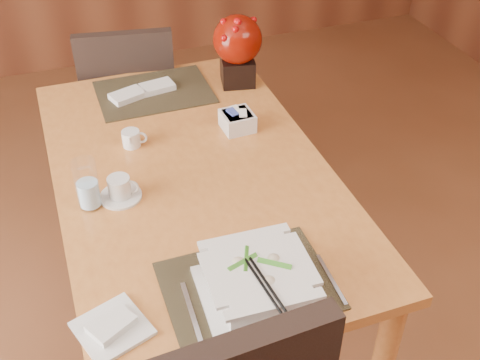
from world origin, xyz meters
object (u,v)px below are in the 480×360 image
object	(u,v)px
water_glass	(87,184)
bread_plate	(112,328)
coffee_cup	(120,189)
berry_decor	(238,46)
dining_table	(193,192)
far_chair	(131,103)
creamer_jug	(131,138)
soup_setting	(258,284)
sugar_caddy	(237,121)

from	to	relation	value
water_glass	bread_plate	distance (m)	0.51
coffee_cup	berry_decor	world-z (taller)	berry_decor
dining_table	far_chair	size ratio (longest dim) A/B	1.62
far_chair	bread_plate	bearing A→B (deg)	87.45
creamer_jug	far_chair	distance (m)	0.73
coffee_cup	berry_decor	distance (m)	0.84
soup_setting	bread_plate	xyz separation A→B (m)	(-0.38, 0.03, -0.05)
far_chair	dining_table	bearing A→B (deg)	103.13
creamer_jug	berry_decor	world-z (taller)	berry_decor
soup_setting	creamer_jug	xyz separation A→B (m)	(-0.17, 0.81, -0.03)
dining_table	water_glass	size ratio (longest dim) A/B	8.89
dining_table	coffee_cup	size ratio (longest dim) A/B	11.17
coffee_cup	sugar_caddy	distance (m)	0.54
coffee_cup	water_glass	world-z (taller)	water_glass
berry_decor	creamer_jug	bearing A→B (deg)	-148.93
coffee_cup	far_chair	distance (m)	1.00
dining_table	sugar_caddy	world-z (taller)	sugar_caddy
dining_table	far_chair	bearing A→B (deg)	93.37
berry_decor	dining_table	bearing A→B (deg)	-123.85
dining_table	soup_setting	world-z (taller)	soup_setting
soup_setting	dining_table	bearing A→B (deg)	93.31
sugar_caddy	water_glass	bearing A→B (deg)	-155.87
sugar_caddy	bread_plate	distance (m)	0.97
coffee_cup	creamer_jug	size ratio (longest dim) A/B	1.63
berry_decor	bread_plate	xyz separation A→B (m)	(-0.72, -1.09, -0.16)
water_glass	coffee_cup	bearing A→B (deg)	5.02
coffee_cup	far_chair	size ratio (longest dim) A/B	0.15
dining_table	soup_setting	distance (m)	0.62
bread_plate	dining_table	bearing A→B (deg)	57.11
dining_table	coffee_cup	distance (m)	0.29
bread_plate	coffee_cup	bearing A→B (deg)	76.98
dining_table	creamer_jug	bearing A→B (deg)	127.29
dining_table	creamer_jug	distance (m)	0.29
coffee_cup	berry_decor	size ratio (longest dim) A/B	0.46
dining_table	soup_setting	bearing A→B (deg)	-89.09
soup_setting	berry_decor	world-z (taller)	berry_decor
dining_table	berry_decor	world-z (taller)	berry_decor
water_glass	berry_decor	size ratio (longest dim) A/B	0.58
dining_table	bread_plate	xyz separation A→B (m)	(-0.37, -0.57, 0.10)
berry_decor	bread_plate	world-z (taller)	berry_decor
dining_table	coffee_cup	bearing A→B (deg)	-166.09
soup_setting	water_glass	world-z (taller)	water_glass
soup_setting	coffee_cup	xyz separation A→B (m)	(-0.26, 0.54, -0.03)
dining_table	sugar_caddy	xyz separation A→B (m)	(0.23, 0.19, 0.13)
coffee_cup	sugar_caddy	bearing A→B (deg)	27.44
dining_table	bread_plate	distance (m)	0.69
coffee_cup	berry_decor	bearing A→B (deg)	44.04
water_glass	soup_setting	bearing A→B (deg)	-55.99
creamer_jug	bread_plate	world-z (taller)	creamer_jug
berry_decor	sugar_caddy	bearing A→B (deg)	-109.52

